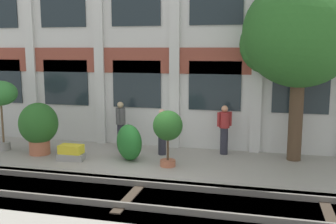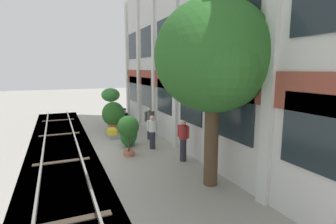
{
  "view_description": "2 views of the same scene",
  "coord_description": "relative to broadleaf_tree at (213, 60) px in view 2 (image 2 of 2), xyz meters",
  "views": [
    {
      "loc": [
        3.11,
        -10.78,
        3.51
      ],
      "look_at": [
        0.0,
        1.68,
        1.44
      ],
      "focal_mm": 42.0,
      "sensor_mm": 36.0,
      "label": 1
    },
    {
      "loc": [
        10.74,
        -2.33,
        3.6
      ],
      "look_at": [
        0.59,
        2.04,
        1.79
      ],
      "focal_mm": 28.0,
      "sensor_mm": 36.0,
      "label": 2
    }
  ],
  "objects": [
    {
      "name": "potted_plant_square_trough",
      "position": [
        -6.9,
        -1.72,
        -3.64
      ],
      "size": [
        0.88,
        0.57,
        0.49
      ],
      "color": "gray",
      "rests_on": "ground"
    },
    {
      "name": "ground_plane",
      "position": [
        -4.07,
        -1.99,
        -3.87
      ],
      "size": [
        80.0,
        80.0,
        0.0
      ],
      "primitive_type": "plane",
      "color": "#9E998E"
    },
    {
      "name": "resident_near_plants",
      "position": [
        -5.88,
        0.04,
        -2.97
      ],
      "size": [
        0.34,
        0.53,
        1.68
      ],
      "rotation": [
        0.0,
        0.0,
        -0.04
      ],
      "color": "#282833",
      "rests_on": "ground"
    },
    {
      "name": "broadleaf_tree",
      "position": [
        0.0,
        0.0,
        0.0
      ],
      "size": [
        3.67,
        3.49,
        5.65
      ],
      "color": "#4C3826",
      "rests_on": "ground"
    },
    {
      "name": "potted_plant_fluted_column",
      "position": [
        -8.27,
        -1.34,
        -2.89
      ],
      "size": [
        1.29,
        1.29,
        1.74
      ],
      "color": "#B76647",
      "rests_on": "ground"
    },
    {
      "name": "potted_plant_low_pan",
      "position": [
        -3.74,
        -1.64,
        -2.69
      ],
      "size": [
        0.89,
        0.89,
        1.7
      ],
      "color": "#B76647",
      "rests_on": "ground"
    },
    {
      "name": "topiary_hedge",
      "position": [
        -5.1,
        -1.27,
        -3.3
      ],
      "size": [
        1.28,
        1.27,
        1.15
      ],
      "primitive_type": "ellipsoid",
      "rotation": [
        0.0,
        0.0,
        2.37
      ],
      "color": "#236B28",
      "rests_on": "ground"
    },
    {
      "name": "scooter_near_curb",
      "position": [
        -11.86,
        -0.1,
        -3.44
      ],
      "size": [
        0.63,
        1.35,
        0.98
      ],
      "rotation": [
        0.0,
        0.0,
        5.0
      ],
      "color": "black",
      "rests_on": "ground"
    },
    {
      "name": "resident_by_doorway",
      "position": [
        -4.25,
        -0.4,
        -3.05
      ],
      "size": [
        0.34,
        0.53,
        1.54
      ],
      "rotation": [
        0.0,
        0.0,
        -0.04
      ],
      "color": "#282833",
      "rests_on": "ground"
    },
    {
      "name": "potted_plant_tall_urn",
      "position": [
        -9.79,
        -1.17,
        -1.96
      ],
      "size": [
        1.14,
        1.14,
        2.43
      ],
      "color": "gray",
      "rests_on": "ground"
    },
    {
      "name": "rail_tracks",
      "position": [
        -4.07,
        -4.27,
        -4.01
      ],
      "size": [
        24.94,
        2.8,
        0.43
      ],
      "color": "#5B5449",
      "rests_on": "ground"
    },
    {
      "name": "resident_watching_tracks",
      "position": [
        -2.24,
        0.16,
        -2.99
      ],
      "size": [
        0.47,
        0.34,
        1.65
      ],
      "rotation": [
        0.0,
        0.0,
        -1.02
      ],
      "color": "#282833",
      "rests_on": "ground"
    },
    {
      "name": "apartment_facade",
      "position": [
        -4.07,
        0.95,
        0.28
      ],
      "size": [
        17.3,
        0.64,
        8.36
      ],
      "color": "silver",
      "rests_on": "ground"
    }
  ]
}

